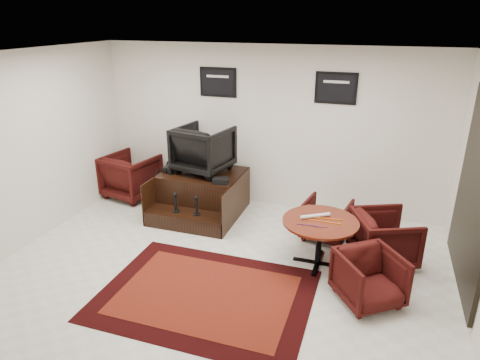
% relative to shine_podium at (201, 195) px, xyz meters
% --- Properties ---
extents(ground, '(6.00, 6.00, 0.00)m').
position_rel_shine_podium_xyz_m(ground, '(0.97, -1.77, -0.33)').
color(ground, silver).
rests_on(ground, ground).
extents(room_shell, '(6.02, 5.02, 2.81)m').
position_rel_shine_podium_xyz_m(room_shell, '(1.37, -1.64, 1.46)').
color(room_shell, silver).
rests_on(room_shell, ground).
extents(area_rug, '(2.57, 1.93, 0.01)m').
position_rel_shine_podium_xyz_m(area_rug, '(0.99, -2.19, -0.32)').
color(area_rug, black).
rests_on(area_rug, ground).
extents(shine_podium, '(1.38, 1.42, 0.71)m').
position_rel_shine_podium_xyz_m(shine_podium, '(0.00, 0.00, 0.00)').
color(shine_podium, black).
rests_on(shine_podium, ground).
extents(shine_chair, '(0.98, 0.94, 0.87)m').
position_rel_shine_podium_xyz_m(shine_chair, '(0.00, 0.14, 0.82)').
color(shine_chair, black).
rests_on(shine_chair, shine_podium).
extents(shoes_pair, '(0.29, 0.32, 0.10)m').
position_rel_shine_podium_xyz_m(shoes_pair, '(-0.51, -0.05, 0.43)').
color(shoes_pair, black).
rests_on(shoes_pair, shine_podium).
extents(polish_kit, '(0.28, 0.22, 0.09)m').
position_rel_shine_podium_xyz_m(polish_kit, '(0.47, -0.30, 0.43)').
color(polish_kit, black).
rests_on(polish_kit, shine_podium).
extents(umbrella_black, '(0.30, 0.11, 0.82)m').
position_rel_shine_podium_xyz_m(umbrella_black, '(-0.84, -0.19, 0.08)').
color(umbrella_black, black).
rests_on(umbrella_black, ground).
extents(umbrella_hooked, '(0.33, 0.12, 0.88)m').
position_rel_shine_podium_xyz_m(umbrella_hooked, '(-0.78, 0.06, 0.11)').
color(umbrella_hooked, black).
rests_on(umbrella_hooked, ground).
extents(armchair_side, '(1.02, 0.97, 0.90)m').
position_rel_shine_podium_xyz_m(armchair_side, '(-1.54, 0.24, 0.12)').
color(armchair_side, black).
rests_on(armchair_side, ground).
extents(meeting_table, '(1.02, 1.02, 0.67)m').
position_rel_shine_podium_xyz_m(meeting_table, '(2.19, -1.03, 0.25)').
color(meeting_table, '#451709').
rests_on(meeting_table, ground).
extents(table_chair_back, '(0.75, 0.72, 0.68)m').
position_rel_shine_podium_xyz_m(table_chair_back, '(2.18, -0.24, 0.01)').
color(table_chair_back, black).
rests_on(table_chair_back, ground).
extents(table_chair_window, '(0.98, 1.00, 0.80)m').
position_rel_shine_podium_xyz_m(table_chair_window, '(3.03, -0.67, 0.07)').
color(table_chair_window, black).
rests_on(table_chair_window, ground).
extents(table_chair_corner, '(0.93, 0.92, 0.70)m').
position_rel_shine_podium_xyz_m(table_chair_corner, '(2.88, -1.67, 0.02)').
color(table_chair_corner, black).
rests_on(table_chair_corner, ground).
extents(paper_roll, '(0.38, 0.27, 0.05)m').
position_rel_shine_podium_xyz_m(paper_roll, '(2.10, -0.96, 0.36)').
color(paper_roll, silver).
rests_on(paper_roll, meeting_table).
extents(table_clutter, '(0.57, 0.33, 0.01)m').
position_rel_shine_podium_xyz_m(table_clutter, '(2.22, -1.06, 0.34)').
color(table_clutter, orange).
rests_on(table_clutter, meeting_table).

